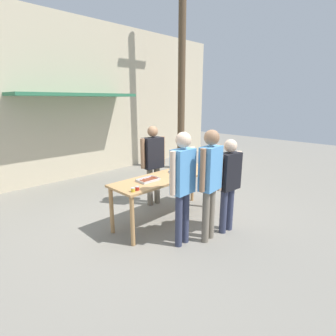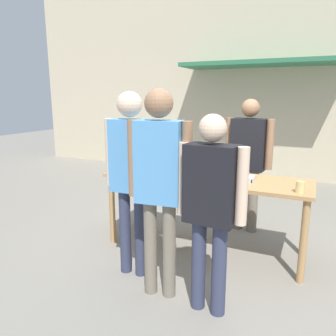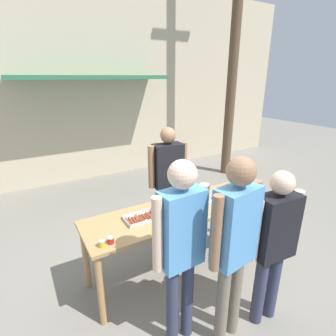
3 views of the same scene
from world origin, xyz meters
The scene contains 13 objects.
ground_plane centered at (0.00, 0.00, 0.00)m, with size 24.00×24.00×0.00m, color gray.
building_facade_back centered at (0.00, 3.98, 2.26)m, with size 12.00×1.11×4.50m.
serving_table centered at (0.00, 0.00, 0.78)m, with size 2.29×0.72×0.88m.
food_tray_sausages centered at (-0.48, 0.02, 0.90)m, with size 0.38×0.24×0.04m.
food_tray_buns centered at (0.34, 0.02, 0.91)m, with size 0.39×0.24×0.06m.
condiment_jar_mustard centered at (-1.01, -0.25, 0.92)m, with size 0.06×0.06×0.07m.
condiment_jar_ketchup centered at (-0.92, -0.24, 0.92)m, with size 0.06×0.06×0.07m.
beer_cup centered at (1.01, -0.24, 0.94)m, with size 0.08×0.08×0.11m.
person_server_behind_table centered at (0.32, 0.78, 1.04)m, with size 0.62×0.28×1.74m.
person_customer_holding_hotdog centered at (-0.49, -0.81, 1.11)m, with size 0.55×0.24×1.82m.
person_customer_with_cup centered at (0.39, -1.07, 0.98)m, with size 0.58×0.26×1.65m.
person_customer_waiting_in_line centered at (-0.08, -1.02, 1.12)m, with size 0.56×0.26×1.84m.
utility_pole centered at (3.09, 2.50, 3.37)m, with size 1.10×0.23×6.58m.
Camera 3 is at (-1.54, -2.38, 2.42)m, focal length 28.00 mm.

